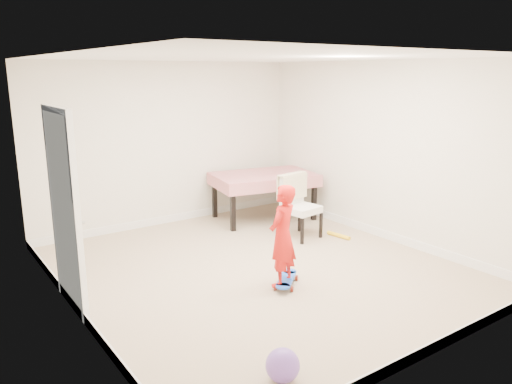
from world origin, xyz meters
TOP-DOWN VIEW (x-y plane):
  - ground at (0.00, 0.00)m, footprint 5.00×5.00m
  - ceiling at (0.00, 0.00)m, footprint 4.50×5.00m
  - wall_back at (0.00, 2.48)m, footprint 4.50×0.04m
  - wall_front at (0.00, -2.48)m, footprint 4.50×0.04m
  - wall_left at (-2.23, 0.00)m, footprint 0.04×5.00m
  - wall_right at (2.23, 0.00)m, footprint 0.04×5.00m
  - door at (-2.22, 0.30)m, footprint 0.11×0.94m
  - baseboard_back at (0.00, 2.49)m, footprint 4.50×0.02m
  - baseboard_front at (0.00, -2.49)m, footprint 4.50×0.02m
  - baseboard_left at (-2.24, 0.00)m, footprint 0.02×5.00m
  - baseboard_right at (2.24, 0.00)m, footprint 0.02×5.00m
  - dining_table at (1.37, 1.77)m, footprint 1.82×1.34m
  - dining_chair at (1.23, 0.63)m, footprint 0.61×0.67m
  - skateboard at (-0.03, -0.60)m, footprint 0.60×0.56m
  - child at (-0.11, -0.62)m, footprint 0.51×0.44m
  - balloon at (-1.22, -2.04)m, footprint 0.28×0.28m
  - foam_toy at (1.70, 0.30)m, footprint 0.12×0.40m

SIDE VIEW (x-z plane):
  - ground at x=0.00m, z-range 0.00..0.00m
  - foam_toy at x=1.70m, z-range 0.00..0.06m
  - skateboard at x=-0.03m, z-range 0.00..0.09m
  - baseboard_back at x=0.00m, z-range 0.00..0.12m
  - baseboard_front at x=0.00m, z-range 0.00..0.12m
  - baseboard_left at x=-2.24m, z-range 0.00..0.12m
  - baseboard_right at x=2.24m, z-range 0.00..0.12m
  - balloon at x=-1.22m, z-range 0.00..0.28m
  - dining_table at x=1.37m, z-range 0.00..0.78m
  - dining_chair at x=1.23m, z-range 0.00..0.96m
  - child at x=-0.11m, z-range 0.00..1.19m
  - door at x=-2.22m, z-range -0.03..2.08m
  - wall_back at x=0.00m, z-range 0.00..2.60m
  - wall_front at x=0.00m, z-range 0.00..2.60m
  - wall_left at x=-2.23m, z-range 0.00..2.60m
  - wall_right at x=2.23m, z-range 0.00..2.60m
  - ceiling at x=0.00m, z-range 2.56..2.60m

